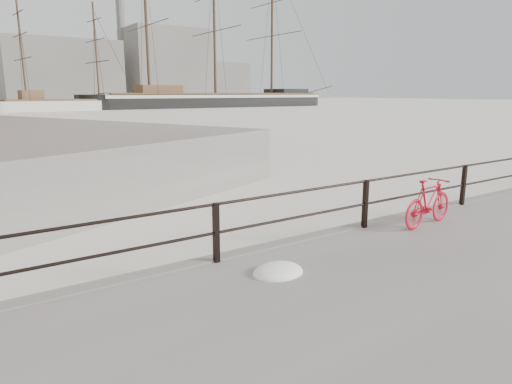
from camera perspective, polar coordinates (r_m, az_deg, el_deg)
ground at (r=12.65m, az=23.58°, el=-2.86°), size 400.00×400.00×0.00m
guardrail at (r=12.39m, az=24.50°, el=0.80°), size 28.00×0.10×1.00m
bicycle at (r=10.16m, az=20.76°, el=-1.20°), size 1.68×0.40×1.00m
barque_black at (r=101.03m, az=-5.04°, el=10.53°), size 65.54×22.10×36.58m
schooner_mid at (r=87.81m, az=-22.68°, el=9.38°), size 27.82×13.65×19.56m
industrial_west at (r=149.65m, az=-23.14°, el=13.64°), size 32.00×18.00×18.00m
industrial_mid at (r=165.18m, az=-11.22°, el=15.19°), size 26.00×20.00×24.00m
industrial_east at (r=179.72m, az=-4.86°, el=13.53°), size 20.00×16.00×14.00m
smokestack at (r=166.04m, az=-16.44°, el=18.39°), size 2.80×2.80×44.00m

